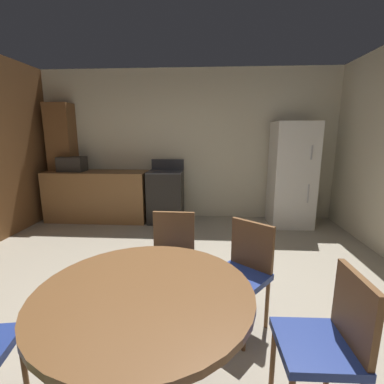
# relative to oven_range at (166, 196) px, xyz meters

# --- Properties ---
(ground_plane) EXTENTS (14.00, 14.00, 0.00)m
(ground_plane) POSITION_rel_oven_range_xyz_m (0.37, -2.80, -0.47)
(ground_plane) COLOR #A89E89
(wall_back) EXTENTS (5.65, 0.12, 2.70)m
(wall_back) POSITION_rel_oven_range_xyz_m (0.37, 0.40, 0.88)
(wall_back) COLOR beige
(wall_back) RESTS_ON ground
(kitchen_counter) EXTENTS (1.81, 0.60, 0.90)m
(kitchen_counter) POSITION_rel_oven_range_xyz_m (-1.25, -0.00, -0.02)
(kitchen_counter) COLOR olive
(kitchen_counter) RESTS_ON ground
(pantry_column) EXTENTS (0.44, 0.36, 2.10)m
(pantry_column) POSITION_rel_oven_range_xyz_m (-1.94, 0.18, 0.58)
(pantry_column) COLOR brown
(pantry_column) RESTS_ON ground
(oven_range) EXTENTS (0.60, 0.60, 1.10)m
(oven_range) POSITION_rel_oven_range_xyz_m (0.00, 0.00, 0.00)
(oven_range) COLOR black
(oven_range) RESTS_ON ground
(refrigerator) EXTENTS (0.68, 0.68, 1.76)m
(refrigerator) POSITION_rel_oven_range_xyz_m (2.18, -0.05, 0.41)
(refrigerator) COLOR white
(refrigerator) RESTS_ON ground
(microwave) EXTENTS (0.44, 0.32, 0.26)m
(microwave) POSITION_rel_oven_range_xyz_m (-1.69, -0.00, 0.56)
(microwave) COLOR #2D2B28
(microwave) RESTS_ON kitchen_counter
(dining_table) EXTENTS (1.16, 1.16, 0.76)m
(dining_table) POSITION_rel_oven_range_xyz_m (0.44, -3.49, 0.13)
(dining_table) COLOR brown
(dining_table) RESTS_ON ground
(chair_northeast) EXTENTS (0.56, 0.56, 0.87)m
(chair_northeast) POSITION_rel_oven_range_xyz_m (1.07, -2.73, 0.03)
(chair_northeast) COLOR brown
(chair_northeast) RESTS_ON ground
(chair_east) EXTENTS (0.41, 0.41, 0.87)m
(chair_east) POSITION_rel_oven_range_xyz_m (1.43, -3.47, 0.03)
(chair_east) COLOR brown
(chair_east) RESTS_ON ground
(chair_north) EXTENTS (0.41, 0.41, 0.87)m
(chair_north) POSITION_rel_oven_range_xyz_m (0.46, -2.51, 0.03)
(chair_north) COLOR brown
(chair_north) RESTS_ON ground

